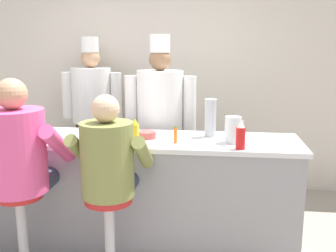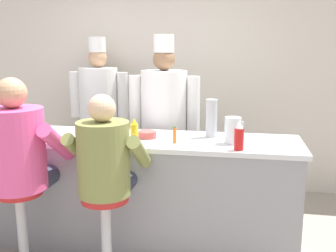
# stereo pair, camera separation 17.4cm
# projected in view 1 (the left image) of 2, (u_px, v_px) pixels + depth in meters

# --- Properties ---
(wall_back) EXTENTS (10.00, 0.06, 2.70)m
(wall_back) POSITION_uv_depth(u_px,v_px,m) (148.00, 80.00, 4.92)
(wall_back) COLOR beige
(wall_back) RESTS_ON ground_plane
(diner_counter) EXTENTS (3.16, 0.70, 0.99)m
(diner_counter) POSITION_uv_depth(u_px,v_px,m) (119.00, 190.00, 3.53)
(diner_counter) COLOR gray
(diner_counter) RESTS_ON ground_plane
(ketchup_bottle_red) EXTENTS (0.07, 0.07, 0.23)m
(ketchup_bottle_red) POSITION_uv_depth(u_px,v_px,m) (241.00, 136.00, 3.03)
(ketchup_bottle_red) COLOR red
(ketchup_bottle_red) RESTS_ON diner_counter
(mustard_bottle_yellow) EXTENTS (0.06, 0.06, 0.22)m
(mustard_bottle_yellow) POSITION_uv_depth(u_px,v_px,m) (135.00, 132.00, 3.17)
(mustard_bottle_yellow) COLOR yellow
(mustard_bottle_yellow) RESTS_ON diner_counter
(hot_sauce_bottle_orange) EXTENTS (0.03, 0.03, 0.14)m
(hot_sauce_bottle_orange) POSITION_uv_depth(u_px,v_px,m) (175.00, 135.00, 3.22)
(hot_sauce_bottle_orange) COLOR orange
(hot_sauce_bottle_orange) RESTS_ON diner_counter
(water_pitcher_clear) EXTENTS (0.15, 0.13, 0.22)m
(water_pitcher_clear) POSITION_uv_depth(u_px,v_px,m) (233.00, 130.00, 3.23)
(water_pitcher_clear) COLOR silver
(water_pitcher_clear) RESTS_ON diner_counter
(breakfast_plate) EXTENTS (0.23, 0.23, 0.05)m
(breakfast_plate) POSITION_uv_depth(u_px,v_px,m) (102.00, 135.00, 3.47)
(breakfast_plate) COLOR white
(breakfast_plate) RESTS_ON diner_counter
(cereal_bowl) EXTENTS (0.16, 0.16, 0.06)m
(cereal_bowl) POSITION_uv_depth(u_px,v_px,m) (147.00, 135.00, 3.40)
(cereal_bowl) COLOR #B24C47
(cereal_bowl) RESTS_ON diner_counter
(cup_stack_steel) EXTENTS (0.10, 0.10, 0.33)m
(cup_stack_steel) POSITION_uv_depth(u_px,v_px,m) (210.00, 118.00, 3.43)
(cup_stack_steel) COLOR #B7BABF
(cup_stack_steel) RESTS_ON diner_counter
(diner_seated_pink) EXTENTS (0.66, 0.65, 1.55)m
(diner_seated_pink) POSITION_uv_depth(u_px,v_px,m) (19.00, 156.00, 2.91)
(diner_seated_pink) COLOR #B2B5BA
(diner_seated_pink) RESTS_ON ground_plane
(diner_seated_olive) EXTENTS (0.58, 0.57, 1.44)m
(diner_seated_olive) POSITION_uv_depth(u_px,v_px,m) (109.00, 166.00, 2.83)
(diner_seated_olive) COLOR #B2B5BA
(diner_seated_olive) RESTS_ON ground_plane
(cook_in_whites_near) EXTENTS (0.73, 0.47, 1.87)m
(cook_in_whites_near) POSITION_uv_depth(u_px,v_px,m) (92.00, 108.00, 4.72)
(cook_in_whites_near) COLOR #232328
(cook_in_whites_near) RESTS_ON ground_plane
(cook_in_whites_far) EXTENTS (0.74, 0.47, 1.88)m
(cook_in_whites_far) POSITION_uv_depth(u_px,v_px,m) (160.00, 118.00, 4.05)
(cook_in_whites_far) COLOR #232328
(cook_in_whites_far) RESTS_ON ground_plane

